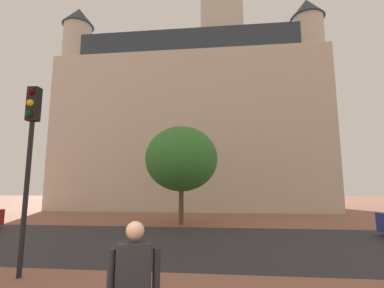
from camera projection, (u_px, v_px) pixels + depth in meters
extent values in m
plane|color=#93604C|center=(189.00, 240.00, 11.70)|extent=(120.00, 120.00, 0.00)
cube|color=#2D2D33|center=(187.00, 242.00, 11.23)|extent=(120.00, 8.24, 0.00)
cube|color=beige|center=(192.00, 139.00, 31.35)|extent=(26.14, 12.19, 14.89)
cube|color=#2D3842|center=(192.00, 65.00, 32.65)|extent=(24.05, 11.21, 2.40)
cube|color=beige|center=(223.00, 69.00, 32.17)|extent=(4.57, 4.57, 30.73)
cylinder|color=beige|center=(72.00, 114.00, 28.40)|extent=(2.80, 2.80, 18.87)
cone|color=#2D3842|center=(79.00, 17.00, 29.98)|extent=(3.20, 3.20, 2.00)
cylinder|color=beige|center=(313.00, 110.00, 25.81)|extent=(2.80, 2.80, 18.10)
cone|color=#2D3842|center=(307.00, 9.00, 27.33)|extent=(3.20, 3.20, 2.00)
cube|color=#232328|center=(134.00, 270.00, 3.32)|extent=(0.44, 0.30, 0.62)
cylinder|color=#232328|center=(156.00, 274.00, 3.34)|extent=(0.09, 0.09, 0.59)
cylinder|color=#232328|center=(111.00, 276.00, 3.28)|extent=(0.09, 0.09, 0.59)
cube|color=black|center=(135.00, 266.00, 3.42)|extent=(0.30, 0.20, 0.40)
sphere|color=tan|center=(135.00, 231.00, 3.39)|extent=(0.22, 0.22, 0.22)
cylinder|color=black|center=(26.00, 196.00, 7.06)|extent=(0.12, 0.12, 3.83)
cube|color=black|center=(34.00, 104.00, 7.41)|extent=(0.28, 0.24, 0.90)
sphere|color=#390606|center=(31.00, 92.00, 7.33)|extent=(0.18, 0.18, 0.18)
sphere|color=yellow|center=(30.00, 103.00, 7.29)|extent=(0.18, 0.18, 0.18)
sphere|color=#06330C|center=(29.00, 114.00, 7.24)|extent=(0.18, 0.18, 0.18)
cylinder|color=brown|center=(181.00, 206.00, 16.63)|extent=(0.28, 0.28, 2.11)
ellipsoid|color=#387F33|center=(181.00, 159.00, 17.05)|extent=(4.32, 4.32, 3.89)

